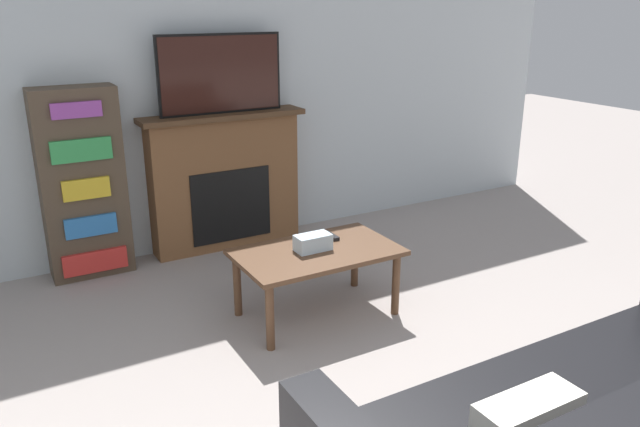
{
  "coord_description": "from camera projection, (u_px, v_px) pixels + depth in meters",
  "views": [
    {
      "loc": [
        -1.68,
        -0.52,
        1.89
      ],
      "look_at": [
        0.05,
        2.5,
        0.7
      ],
      "focal_mm": 35.0,
      "sensor_mm": 36.0,
      "label": 1
    }
  ],
  "objects": [
    {
      "name": "coffee_table",
      "position": [
        317.0,
        258.0,
        3.86
      ],
      "size": [
        0.99,
        0.6,
        0.44
      ],
      "color": "brown",
      "rests_on": "ground_plane"
    },
    {
      "name": "tv",
      "position": [
        221.0,
        74.0,
        4.65
      ],
      "size": [
        0.97,
        0.03,
        0.59
      ],
      "color": "black",
      "rests_on": "fireplace"
    },
    {
      "name": "fireplace",
      "position": [
        225.0,
        180.0,
        4.94
      ],
      "size": [
        1.29,
        0.28,
        1.08
      ],
      "color": "brown",
      "rests_on": "ground_plane"
    },
    {
      "name": "bookshelf",
      "position": [
        83.0,
        184.0,
        4.38
      ],
      "size": [
        0.56,
        0.29,
        1.35
      ],
      "color": "#4C3D2D",
      "rests_on": "ground_plane"
    },
    {
      "name": "tissue_box",
      "position": [
        313.0,
        242.0,
        3.82
      ],
      "size": [
        0.22,
        0.12,
        0.1
      ],
      "color": "silver",
      "rests_on": "coffee_table"
    },
    {
      "name": "wall_back",
      "position": [
        210.0,
        76.0,
        4.78
      ],
      "size": [
        6.84,
        0.06,
        2.7
      ],
      "color": "silver",
      "rests_on": "ground_plane"
    },
    {
      "name": "remote_control",
      "position": [
        331.0,
        236.0,
        4.04
      ],
      "size": [
        0.04,
        0.15,
        0.02
      ],
      "color": "black",
      "rests_on": "coffee_table"
    }
  ]
}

